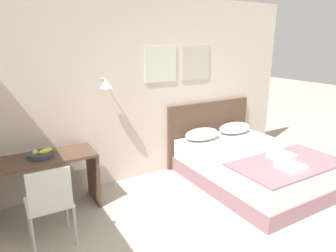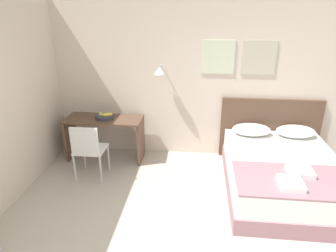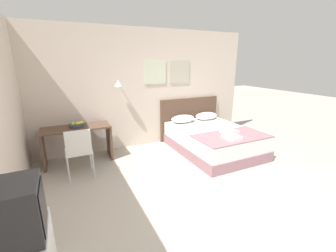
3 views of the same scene
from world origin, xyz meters
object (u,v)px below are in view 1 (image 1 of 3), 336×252
Objects in this scene: headboard at (209,132)px; pillow_left at (202,134)px; throw_blanket at (287,163)px; pillow_right at (235,128)px; fruit_bowl at (41,154)px; folded_towel_near_foot at (282,156)px; folded_towel_mid_bed at (291,166)px; desk at (42,174)px; desk_chair at (50,200)px; bed at (252,167)px.

pillow_left is (-0.34, -0.26, 0.08)m from headboard.
throw_blanket is (0.34, -1.35, -0.08)m from pillow_left.
fruit_bowl is at bearing -178.81° from pillow_right.
headboard is 5.41× the size of folded_towel_near_foot.
headboard is 1.75m from folded_towel_mid_bed.
headboard is 1.47m from folded_towel_near_foot.
folded_towel_near_foot reaches higher than throw_blanket.
folded_towel_near_foot is at bearing -22.28° from fruit_bowl.
headboard is at bearing 142.60° from pillow_right.
desk is (-2.40, -0.06, -0.09)m from pillow_left.
folded_towel_near_foot is (0.06, -1.47, 0.05)m from headboard.
desk is at bearing 87.55° from desk_chair.
desk_chair is (-2.78, 0.00, 0.27)m from bed.
pillow_left reaches higher than folded_towel_near_foot.
headboard is (-0.00, 1.03, 0.27)m from bed.
folded_towel_mid_bed is (-0.12, -0.72, 0.31)m from bed.
folded_towel_near_foot is (0.06, 0.14, 0.04)m from throw_blanket.
folded_towel_mid_bed is 1.05× the size of fruit_bowl.
folded_towel_near_foot is 0.98× the size of folded_towel_mid_bed.
folded_towel_mid_bed is (-0.12, -0.14, 0.04)m from throw_blanket.
desk is (-2.75, -0.32, -0.01)m from headboard.
desk_chair reaches higher than folded_towel_near_foot.
headboard reaches higher than pillow_right.
folded_towel_near_foot is 2.87m from desk_chair.
desk_chair is (-2.43, -0.77, -0.08)m from pillow_left.
throw_blanket reaches higher than bed.
folded_towel_mid_bed is 0.35× the size of desk_chair.
folded_towel_mid_bed is (-0.12, -1.75, 0.05)m from headboard.
desk is (-3.09, -0.06, -0.09)m from pillow_right.
folded_towel_near_foot is at bearing -81.61° from bed.
headboard is 0.44m from pillow_right.
throw_blanket is 4.77× the size of folded_towel_mid_bed.
desk reaches higher than folded_towel_near_foot.
folded_towel_near_foot is at bearing -87.47° from headboard.
pillow_left is 0.68× the size of desk_chair.
folded_towel_near_foot and folded_towel_mid_bed have the same top height.
pillow_left is at bearing -142.60° from headboard.
desk_chair is at bearing -92.45° from desk.
folded_towel_near_foot is (0.41, -1.21, -0.04)m from pillow_left.
bed is at bearing -0.00° from desk_chair.
pillow_right is 1.24m from folded_towel_near_foot.
pillow_left is 1.27m from folded_towel_near_foot.
pillow_right is at bearing 66.01° from bed.
bed is 0.64m from throw_blanket.
folded_towel_mid_bed is at bearing -15.15° from desk_chair.
pillow_left and pillow_right have the same top height.
fruit_bowl is at bearing 154.79° from throw_blanket.
folded_towel_near_foot is (-0.28, -1.21, -0.04)m from pillow_right.
desk is at bearing 151.48° from folded_towel_mid_bed.
folded_towel_near_foot is 0.34× the size of desk_chair.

